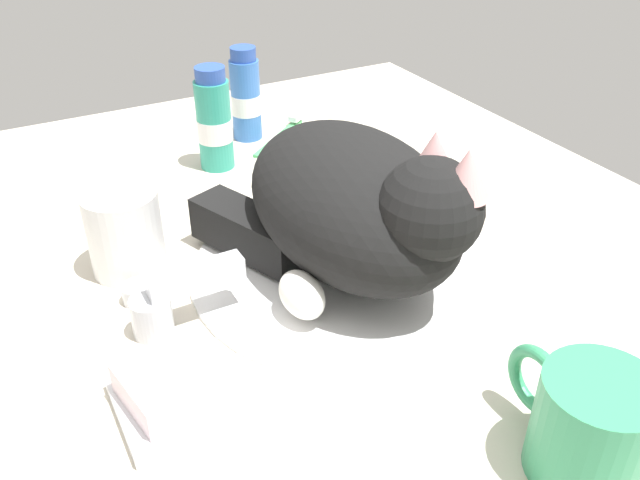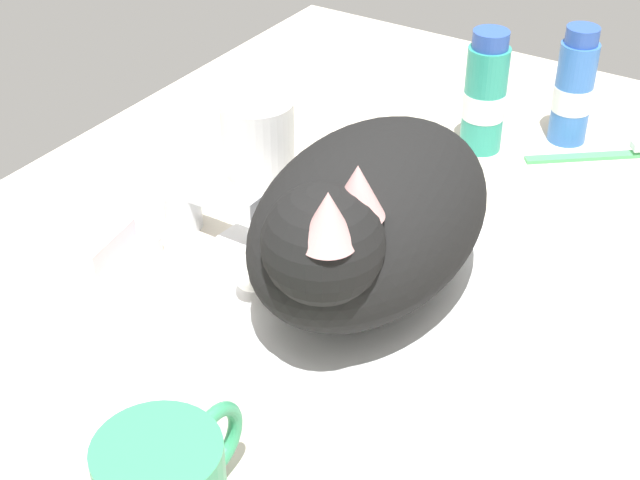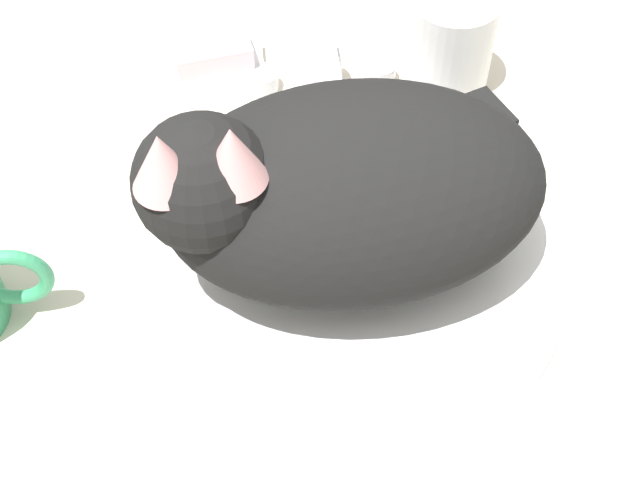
{
  "view_description": "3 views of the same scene",
  "coord_description": "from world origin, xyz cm",
  "px_view_note": "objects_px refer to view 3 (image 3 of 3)",
  "views": [
    {
      "loc": [
        -47.36,
        29.06,
        38.78
      ],
      "look_at": [
        0.98,
        2.85,
        4.0
      ],
      "focal_mm": 37.62,
      "sensor_mm": 36.0,
      "label": 1
    },
    {
      "loc": [
        -56.87,
        -31.21,
        49.95
      ],
      "look_at": [
        -2.55,
        3.28,
        5.96
      ],
      "focal_mm": 53.78,
      "sensor_mm": 36.0,
      "label": 2
    },
    {
      "loc": [
        -6.42,
        -37.89,
        50.57
      ],
      "look_at": [
        -2.51,
        -1.8,
        5.24
      ],
      "focal_mm": 47.79,
      "sensor_mm": 36.0,
      "label": 3
    }
  ],
  "objects_px": {
    "soap_bar": "(212,53)",
    "rinse_cup": "(450,43)",
    "cat": "(338,189)",
    "faucet": "(323,72)"
  },
  "relations": [
    {
      "from": "cat",
      "to": "rinse_cup",
      "type": "bearing_deg",
      "value": 57.69
    },
    {
      "from": "soap_bar",
      "to": "cat",
      "type": "bearing_deg",
      "value": -69.33
    },
    {
      "from": "faucet",
      "to": "cat",
      "type": "relative_size",
      "value": 0.47
    },
    {
      "from": "faucet",
      "to": "rinse_cup",
      "type": "height_order",
      "value": "rinse_cup"
    },
    {
      "from": "faucet",
      "to": "rinse_cup",
      "type": "relative_size",
      "value": 1.54
    },
    {
      "from": "cat",
      "to": "rinse_cup",
      "type": "xyz_separation_m",
      "value": [
        0.12,
        0.19,
        -0.04
      ]
    },
    {
      "from": "rinse_cup",
      "to": "cat",
      "type": "bearing_deg",
      "value": -122.31
    },
    {
      "from": "faucet",
      "to": "soap_bar",
      "type": "relative_size",
      "value": 1.99
    },
    {
      "from": "cat",
      "to": "rinse_cup",
      "type": "distance_m",
      "value": 0.23
    },
    {
      "from": "soap_bar",
      "to": "rinse_cup",
      "type": "bearing_deg",
      "value": -8.69
    }
  ]
}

